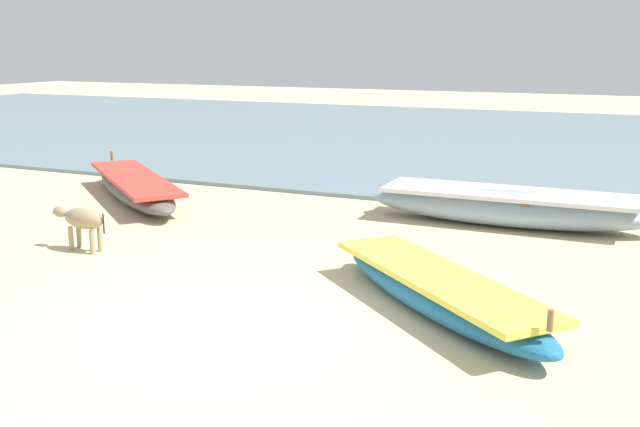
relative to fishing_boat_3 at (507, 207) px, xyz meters
name	(u,v)px	position (x,y,z in m)	size (l,w,h in m)	color
ground	(224,327)	(-1.95, -5.76, -0.31)	(80.00, 80.00, 0.00)	beige
sea_water	(505,140)	(-1.95, 10.92, -0.27)	(60.00, 20.00, 0.08)	slate
fishing_boat_3	(507,207)	(0.00, 0.00, 0.00)	(4.64, 1.19, 0.78)	#8CA5B7
fishing_boat_4	(135,187)	(-6.92, -0.84, -0.06)	(4.27, 3.78, 0.66)	#5B5651
fishing_boat_5	(438,291)	(0.00, -4.37, -0.08)	(3.47, 3.24, 0.62)	#1E669E
calf_far_dun	(82,220)	(-5.34, -4.05, 0.15)	(0.99, 0.33, 0.64)	tan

